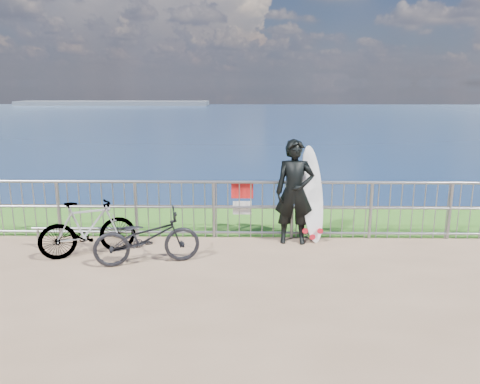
{
  "coord_description": "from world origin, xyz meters",
  "views": [
    {
      "loc": [
        0.16,
        -7.05,
        2.92
      ],
      "look_at": [
        0.01,
        1.2,
        1.0
      ],
      "focal_mm": 35.0,
      "sensor_mm": 36.0,
      "label": 1
    }
  ],
  "objects_px": {
    "surfboard": "(312,198)",
    "bicycle_near": "(147,237)",
    "bicycle_far": "(88,228)",
    "surfer": "(295,192)"
  },
  "relations": [
    {
      "from": "surfer",
      "to": "bicycle_near",
      "type": "distance_m",
      "value": 2.8
    },
    {
      "from": "bicycle_near",
      "to": "bicycle_far",
      "type": "relative_size",
      "value": 1.06
    },
    {
      "from": "surfboard",
      "to": "bicycle_near",
      "type": "distance_m",
      "value": 3.13
    },
    {
      "from": "bicycle_far",
      "to": "surfboard",
      "type": "bearing_deg",
      "value": -102.95
    },
    {
      "from": "surfboard",
      "to": "bicycle_far",
      "type": "xyz_separation_m",
      "value": [
        -3.96,
        -0.85,
        -0.35
      ]
    },
    {
      "from": "surfboard",
      "to": "bicycle_near",
      "type": "xyz_separation_m",
      "value": [
        -2.86,
        -1.21,
        -0.38
      ]
    },
    {
      "from": "bicycle_near",
      "to": "surfer",
      "type": "bearing_deg",
      "value": -80.98
    },
    {
      "from": "surfboard",
      "to": "bicycle_near",
      "type": "relative_size",
      "value": 1.05
    },
    {
      "from": "surfer",
      "to": "surfboard",
      "type": "xyz_separation_m",
      "value": [
        0.35,
        0.1,
        -0.14
      ]
    },
    {
      "from": "surfboard",
      "to": "bicycle_far",
      "type": "relative_size",
      "value": 1.11
    }
  ]
}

